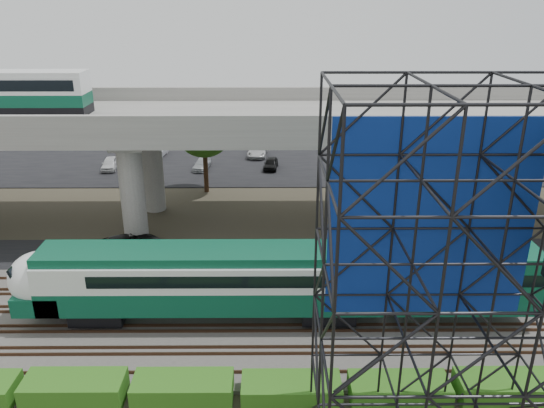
{
  "coord_description": "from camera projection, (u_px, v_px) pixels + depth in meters",
  "views": [
    {
      "loc": [
        -0.01,
        -23.97,
        17.47
      ],
      "look_at": [
        0.18,
        6.0,
        5.74
      ],
      "focal_mm": 35.0,
      "sensor_mm": 36.0,
      "label": 1
    }
  ],
  "objects": [
    {
      "name": "scaffold_tower",
      "position": [
        451.0,
        303.0,
        18.57
      ],
      "size": [
        9.36,
        6.36,
        15.0
      ],
      "color": "black",
      "rests_on": "ground"
    },
    {
      "name": "trees",
      "position": [
        210.0,
        159.0,
        41.68
      ],
      "size": [
        40.94,
        16.94,
        7.69
      ],
      "color": "#382314",
      "rests_on": "ground"
    },
    {
      "name": "rail_tracks",
      "position": [
        269.0,
        318.0,
        30.45
      ],
      "size": [
        90.0,
        9.52,
        0.16
      ],
      "color": "#472D1E",
      "rests_on": "ballast_bed"
    },
    {
      "name": "ground",
      "position": [
        269.0,
        343.0,
        28.69
      ],
      "size": [
        140.0,
        140.0,
        0.0
      ],
      "primitive_type": "plane",
      "color": "#474233",
      "rests_on": "ground"
    },
    {
      "name": "commuter_train",
      "position": [
        250.0,
        278.0,
        29.49
      ],
      "size": [
        29.3,
        3.06,
        4.3
      ],
      "color": "black",
      "rests_on": "rail_tracks"
    },
    {
      "name": "parked_cars",
      "position": [
        281.0,
        157.0,
        59.66
      ],
      "size": [
        37.22,
        9.71,
        1.31
      ],
      "color": "silver",
      "rests_on": "parking_lot"
    },
    {
      "name": "ballast_bed",
      "position": [
        269.0,
        320.0,
        30.51
      ],
      "size": [
        90.0,
        12.0,
        0.2
      ],
      "primitive_type": "cube",
      "color": "slate",
      "rests_on": "ground"
    },
    {
      "name": "parking_lot",
      "position": [
        269.0,
        161.0,
        60.33
      ],
      "size": [
        90.0,
        18.0,
        0.08
      ],
      "primitive_type": "cube",
      "color": "black",
      "rests_on": "ground"
    },
    {
      "name": "overpass",
      "position": [
        250.0,
        127.0,
        40.58
      ],
      "size": [
        80.0,
        12.0,
        12.4
      ],
      "color": "#9E9B93",
      "rests_on": "ground"
    },
    {
      "name": "harbor_water",
      "position": [
        269.0,
        120.0,
        80.83
      ],
      "size": [
        140.0,
        40.0,
        0.03
      ],
      "primitive_type": "cube",
      "color": "slate",
      "rests_on": "ground"
    },
    {
      "name": "service_road",
      "position": [
        269.0,
        254.0,
        38.45
      ],
      "size": [
        90.0,
        5.0,
        0.08
      ],
      "primitive_type": "cube",
      "color": "black",
      "rests_on": "ground"
    },
    {
      "name": "suv",
      "position": [
        127.0,
        245.0,
        38.1
      ],
      "size": [
        5.68,
        4.05,
        1.44
      ],
      "primitive_type": "imported",
      "rotation": [
        0.0,
        0.0,
        1.93
      ],
      "color": "black",
      "rests_on": "service_road"
    },
    {
      "name": "hedge_strip",
      "position": [
        291.0,
        389.0,
        24.48
      ],
      "size": [
        34.6,
        1.8,
        1.2
      ],
      "color": "#2E6316",
      "rests_on": "ground"
    }
  ]
}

